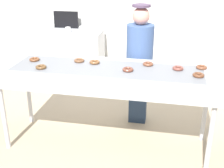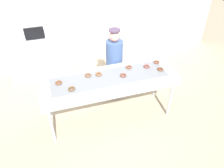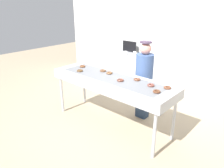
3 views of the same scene
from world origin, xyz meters
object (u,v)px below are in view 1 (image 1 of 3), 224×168
object	(u,v)px
chocolate_donut_0	(148,64)
prep_counter	(64,55)
chocolate_donut_1	(34,59)
worker_baker	(140,58)
fryer_conveyor	(107,76)
chocolate_donut_5	(198,75)
paper_cup_0	(50,27)
chocolate_donut_6	(95,62)
paper_cup_1	(93,30)
menu_display	(66,20)
chocolate_donut_8	(128,69)
chocolate_donut_2	(178,68)
chocolate_donut_3	(79,60)
paper_cup_2	(68,30)
paper_cup_3	(82,29)
chocolate_donut_7	(41,67)
chocolate_donut_4	(202,67)

from	to	relation	value
chocolate_donut_0	prep_counter	world-z (taller)	chocolate_donut_0
chocolate_donut_1	worker_baker	xyz separation A→B (m)	(1.24, 0.58, -0.08)
fryer_conveyor	worker_baker	bearing A→B (deg)	65.16
chocolate_donut_5	paper_cup_0	bearing A→B (deg)	140.31
chocolate_donut_6	paper_cup_1	size ratio (longest dim) A/B	1.21
chocolate_donut_5	menu_display	world-z (taller)	menu_display
chocolate_donut_8	chocolate_donut_2	bearing A→B (deg)	15.52
chocolate_donut_3	paper_cup_2	xyz separation A→B (m)	(-0.73, 1.70, -0.03)
prep_counter	paper_cup_3	world-z (taller)	paper_cup_3
paper_cup_2	paper_cup_3	bearing A→B (deg)	31.92
fryer_conveyor	chocolate_donut_5	size ratio (longest dim) A/B	20.74
chocolate_donut_8	paper_cup_1	xyz separation A→B (m)	(-0.92, 1.98, -0.03)
chocolate_donut_5	worker_baker	bearing A→B (deg)	134.54
chocolate_donut_3	chocolate_donut_8	xyz separation A→B (m)	(0.63, -0.20, 0.00)
chocolate_donut_8	menu_display	size ratio (longest dim) A/B	0.26
fryer_conveyor	chocolate_donut_5	bearing A→B (deg)	-3.54
paper_cup_0	paper_cup_2	size ratio (longest dim) A/B	1.00
worker_baker	paper_cup_0	bearing A→B (deg)	-37.97
chocolate_donut_7	paper_cup_2	bearing A→B (deg)	100.42
chocolate_donut_3	menu_display	size ratio (longest dim) A/B	0.26
chocolate_donut_4	worker_baker	xyz separation A→B (m)	(-0.77, 0.46, -0.08)
chocolate_donut_3	paper_cup_0	world-z (taller)	paper_cup_0
chocolate_donut_3	paper_cup_3	xyz separation A→B (m)	(-0.51, 1.84, -0.03)
chocolate_donut_3	paper_cup_3	size ratio (longest dim) A/B	1.21
chocolate_donut_0	chocolate_donut_1	distance (m)	1.40
worker_baker	chocolate_donut_8	bearing A→B (deg)	84.91
fryer_conveyor	chocolate_donut_1	size ratio (longest dim) A/B	20.74
fryer_conveyor	chocolate_donut_3	world-z (taller)	chocolate_donut_3
chocolate_donut_0	chocolate_donut_3	bearing A→B (deg)	-177.53
chocolate_donut_4	paper_cup_1	xyz separation A→B (m)	(-1.74, 1.73, -0.03)
chocolate_donut_7	paper_cup_3	distance (m)	2.16
chocolate_donut_1	chocolate_donut_3	world-z (taller)	same
chocolate_donut_0	paper_cup_2	xyz separation A→B (m)	(-1.57, 1.66, -0.03)
chocolate_donut_2	prep_counter	bearing A→B (deg)	137.41
chocolate_donut_2	prep_counter	xyz separation A→B (m)	(-2.09, 1.92, -0.56)
chocolate_donut_5	chocolate_donut_7	bearing A→B (deg)	-176.99
chocolate_donut_3	chocolate_donut_4	bearing A→B (deg)	1.67
chocolate_donut_5	prep_counter	world-z (taller)	chocolate_donut_5
chocolate_donut_6	chocolate_donut_7	size ratio (longest dim) A/B	1.00
chocolate_donut_6	paper_cup_1	distance (m)	1.86
chocolate_donut_1	chocolate_donut_7	distance (m)	0.31
paper_cup_2	chocolate_donut_0	bearing A→B (deg)	-46.62
chocolate_donut_5	chocolate_donut_0	bearing A→B (deg)	155.32
menu_display	chocolate_donut_7	bearing A→B (deg)	-77.42
chocolate_donut_6	paper_cup_0	distance (m)	2.36
chocolate_donut_1	chocolate_donut_4	size ratio (longest dim) A/B	1.00
paper_cup_1	menu_display	bearing A→B (deg)	152.85
chocolate_donut_3	paper_cup_3	bearing A→B (deg)	105.63
fryer_conveyor	paper_cup_3	xyz separation A→B (m)	(-0.89, 2.00, 0.08)
worker_baker	prep_counter	xyz separation A→B (m)	(-1.59, 1.37, -0.48)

